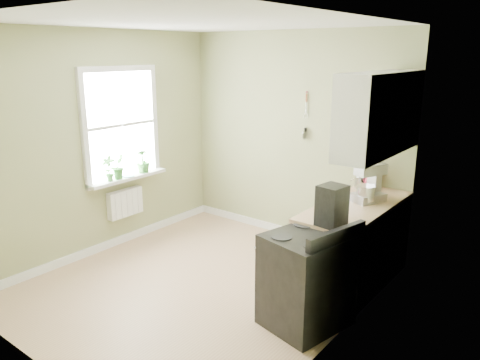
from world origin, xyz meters
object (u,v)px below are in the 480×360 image
Objects in this scene: coffee_maker at (332,206)px; stove at (307,279)px; stand_mixer at (370,184)px; kettle at (359,181)px.

stove is at bearing -106.60° from coffee_maker.
stand_mixer reaches higher than kettle.
coffee_maker is (0.02, -0.89, -0.01)m from stand_mixer.
stand_mixer is 0.89m from coffee_maker.
coffee_maker reaches higher than kettle.
stand_mixer is at bearing 87.06° from stove.
coffee_maker is (0.08, 0.26, 0.64)m from stove.
stand_mixer is 0.49m from kettle.
stand_mixer is 2.55× the size of kettle.
stove is 2.26× the size of stand_mixer.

